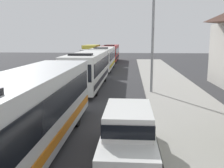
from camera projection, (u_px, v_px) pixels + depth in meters
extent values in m
cube|color=silver|center=(26.00, 112.00, 9.24)|extent=(2.50, 11.98, 2.70)
cube|color=black|center=(60.00, 103.00, 9.09)|extent=(0.04, 11.02, 1.00)
cube|color=orange|center=(62.00, 134.00, 9.29)|extent=(0.03, 11.38, 0.36)
cylinder|color=black|center=(76.00, 117.00, 12.61)|extent=(0.28, 1.00, 1.00)
cylinder|color=black|center=(33.00, 116.00, 12.77)|extent=(0.28, 1.00, 1.00)
cube|color=silver|center=(88.00, 68.00, 22.64)|extent=(2.50, 11.15, 2.70)
cube|color=black|center=(102.00, 64.00, 22.49)|extent=(0.04, 10.26, 1.00)
cube|color=black|center=(74.00, 64.00, 22.67)|extent=(0.04, 10.26, 1.00)
cube|color=black|center=(74.00, 73.00, 17.10)|extent=(2.30, 0.04, 1.20)
cube|color=black|center=(103.00, 77.00, 22.69)|extent=(0.03, 10.59, 0.36)
cube|color=black|center=(81.00, 54.00, 19.11)|extent=(1.75, 0.90, 0.16)
cylinder|color=black|center=(95.00, 89.00, 19.38)|extent=(0.28, 1.00, 1.00)
cylinder|color=black|center=(67.00, 89.00, 19.54)|extent=(0.28, 1.00, 1.00)
cylinder|color=black|center=(104.00, 77.00, 25.78)|extent=(0.28, 1.00, 1.00)
cylinder|color=black|center=(83.00, 76.00, 25.94)|extent=(0.28, 1.00, 1.00)
cube|color=silver|center=(104.00, 58.00, 35.27)|extent=(2.50, 10.91, 2.70)
cube|color=black|center=(113.00, 55.00, 35.12)|extent=(0.04, 10.04, 1.00)
cube|color=black|center=(95.00, 55.00, 35.30)|extent=(0.04, 10.04, 1.00)
cube|color=black|center=(99.00, 58.00, 29.85)|extent=(2.30, 0.04, 1.20)
cube|color=gold|center=(113.00, 63.00, 35.32)|extent=(0.03, 10.36, 0.36)
cube|color=black|center=(101.00, 48.00, 31.81)|extent=(1.75, 0.90, 0.16)
cylinder|color=black|center=(110.00, 69.00, 32.09)|extent=(0.28, 1.00, 1.00)
cylinder|color=black|center=(92.00, 69.00, 32.25)|extent=(0.28, 1.00, 1.00)
cylinder|color=black|center=(113.00, 64.00, 38.35)|extent=(0.28, 1.00, 1.00)
cylinder|color=black|center=(99.00, 64.00, 38.51)|extent=(0.28, 1.00, 1.00)
cube|color=maroon|center=(111.00, 53.00, 47.67)|extent=(2.50, 11.05, 2.70)
cube|color=black|center=(118.00, 51.00, 47.51)|extent=(0.04, 10.16, 1.00)
cube|color=black|center=(104.00, 51.00, 47.70)|extent=(0.04, 10.16, 1.00)
cube|color=black|center=(108.00, 53.00, 42.17)|extent=(2.30, 0.04, 1.20)
cube|color=black|center=(118.00, 57.00, 47.71)|extent=(0.03, 10.49, 0.36)
cube|color=black|center=(109.00, 45.00, 44.16)|extent=(1.75, 0.90, 0.16)
cylinder|color=black|center=(116.00, 61.00, 44.44)|extent=(0.28, 1.00, 1.00)
cylinder|color=black|center=(103.00, 60.00, 44.60)|extent=(0.28, 1.00, 1.00)
cylinder|color=black|center=(118.00, 58.00, 50.78)|extent=(0.28, 1.00, 1.00)
cylinder|color=black|center=(107.00, 58.00, 50.94)|extent=(0.28, 1.00, 1.00)
cube|color=white|center=(128.00, 141.00, 9.09)|extent=(1.84, 4.71, 0.80)
cube|color=white|center=(128.00, 118.00, 9.10)|extent=(1.62, 2.73, 0.80)
cube|color=black|center=(128.00, 118.00, 9.10)|extent=(1.66, 2.83, 0.44)
cylinder|color=black|center=(109.00, 135.00, 10.65)|extent=(0.22, 0.70, 0.70)
cylinder|color=black|center=(148.00, 136.00, 10.53)|extent=(0.22, 0.70, 0.70)
cube|color=white|center=(88.00, 56.00, 41.75)|extent=(2.30, 1.80, 2.20)
cube|color=gold|center=(92.00, 53.00, 45.79)|extent=(2.35, 6.57, 2.70)
cube|color=black|center=(87.00, 55.00, 40.79)|extent=(2.07, 0.04, 0.90)
cylinder|color=black|center=(82.00, 62.00, 42.00)|extent=(0.26, 0.90, 0.90)
cylinder|color=black|center=(94.00, 62.00, 41.85)|extent=(0.26, 0.90, 0.90)
cylinder|color=black|center=(87.00, 59.00, 47.48)|extent=(0.26, 0.90, 0.90)
cylinder|color=black|center=(98.00, 59.00, 47.33)|extent=(0.26, 0.90, 0.90)
cylinder|color=gray|center=(153.00, 40.00, 19.47)|extent=(0.20, 0.20, 8.14)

